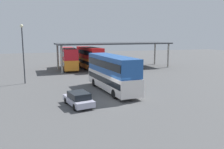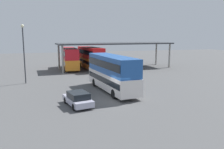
% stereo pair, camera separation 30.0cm
% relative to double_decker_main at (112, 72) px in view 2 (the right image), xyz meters
% --- Properties ---
extents(ground_plane, '(140.00, 140.00, 0.00)m').
position_rel_double_decker_main_xyz_m(ground_plane, '(-0.99, -4.06, -2.32)').
color(ground_plane, '#515152').
extents(double_decker_main, '(3.50, 10.69, 4.24)m').
position_rel_double_decker_main_xyz_m(double_decker_main, '(0.00, 0.00, 0.00)').
color(double_decker_main, silver).
rests_on(double_decker_main, ground_plane).
extents(parked_hatchback, '(2.53, 4.29, 1.35)m').
position_rel_double_decker_main_xyz_m(parked_hatchback, '(-4.85, -4.76, -1.65)').
color(parked_hatchback, '#B0AFC6').
rests_on(parked_hatchback, ground_plane).
extents(double_decker_near_canopy, '(2.79, 10.06, 4.16)m').
position_rel_double_decker_main_xyz_m(double_decker_near_canopy, '(-2.59, 19.75, -0.04)').
color(double_decker_near_canopy, orange).
rests_on(double_decker_near_canopy, ground_plane).
extents(double_decker_mid_row, '(3.53, 10.30, 4.31)m').
position_rel_double_decker_main_xyz_m(double_decker_mid_row, '(1.27, 18.38, 0.03)').
color(double_decker_mid_row, orange).
rests_on(double_decker_mid_row, ground_plane).
extents(depot_canopy, '(23.28, 7.63, 5.11)m').
position_rel_double_decker_main_xyz_m(depot_canopy, '(6.41, 18.42, 2.50)').
color(depot_canopy, '#33353A').
rests_on(depot_canopy, ground_plane).
extents(lamppost_tall, '(0.44, 0.44, 8.05)m').
position_rel_double_decker_main_xyz_m(lamppost_tall, '(-10.18, 7.79, 2.72)').
color(lamppost_tall, '#33353A').
rests_on(lamppost_tall, ground_plane).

